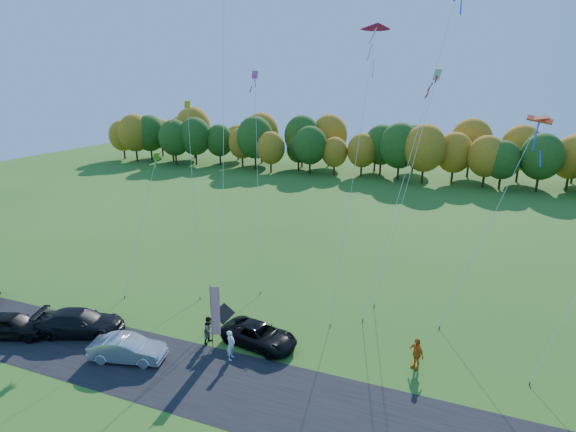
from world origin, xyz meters
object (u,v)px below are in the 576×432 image
(feather_flag, at_px, (215,310))
(person_east, at_px, (416,353))
(black_suv, at_px, (259,335))
(silver_sedan, at_px, (127,349))

(feather_flag, bearing_deg, person_east, 11.54)
(black_suv, xyz_separation_m, person_east, (9.58, 1.09, 0.28))
(silver_sedan, height_order, person_east, person_east)
(black_suv, distance_m, feather_flag, 3.36)
(silver_sedan, xyz_separation_m, feather_flag, (4.36, 2.99, 1.93))
(black_suv, height_order, feather_flag, feather_flag)
(person_east, relative_size, feather_flag, 0.45)
(person_east, distance_m, feather_flag, 12.31)
(silver_sedan, bearing_deg, black_suv, -70.73)
(black_suv, bearing_deg, feather_flag, 130.35)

